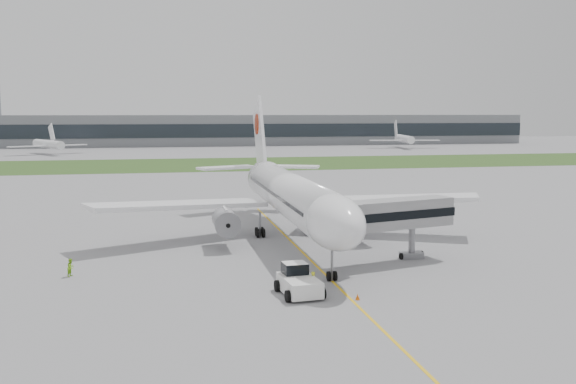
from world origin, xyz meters
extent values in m
plane|color=gray|center=(0.00, 0.00, 0.00)|extent=(600.00, 600.00, 0.00)
cube|color=#325620|center=(0.00, 120.00, 0.01)|extent=(600.00, 50.00, 0.02)
cube|color=slate|center=(0.00, 230.00, 7.00)|extent=(320.00, 22.00, 14.00)
cube|color=#1E252B|center=(0.00, 219.00, 7.00)|extent=(320.00, 0.60, 6.00)
cylinder|color=white|center=(0.00, 4.00, 5.60)|extent=(5.00, 38.00, 5.00)
ellipsoid|color=white|center=(0.00, -15.50, 5.60)|extent=(5.00, 11.00, 5.00)
cube|color=black|center=(0.00, -16.50, 6.50)|extent=(3.20, 1.54, 1.14)
cone|color=white|center=(0.00, 26.00, 6.40)|extent=(5.00, 10.53, 6.16)
cube|color=white|center=(-13.00, 6.00, 4.40)|extent=(22.13, 13.52, 1.70)
cube|color=white|center=(13.00, 6.00, 4.40)|extent=(22.13, 13.52, 1.70)
cylinder|color=#97979C|center=(-8.00, 1.50, 3.00)|extent=(2.70, 5.20, 2.70)
cylinder|color=#97979C|center=(8.00, 1.50, 3.00)|extent=(2.70, 5.20, 2.70)
cube|color=white|center=(0.00, 27.50, 11.50)|extent=(0.45, 10.90, 12.76)
cylinder|color=#A12309|center=(0.00, 28.50, 13.50)|extent=(0.60, 3.20, 3.20)
cube|color=white|center=(-5.00, 28.50, 6.80)|extent=(9.54, 6.34, 0.35)
cube|color=white|center=(5.00, 28.50, 6.80)|extent=(9.54, 6.34, 0.35)
cylinder|color=gray|center=(0.00, -15.00, 1.55)|extent=(0.24, 0.24, 3.10)
cylinder|color=black|center=(-3.20, 7.00, 0.55)|extent=(1.40, 1.10, 1.10)
cylinder|color=black|center=(3.20, 7.00, 0.55)|extent=(1.40, 1.10, 1.10)
cube|color=white|center=(-3.90, -18.92, 0.87)|extent=(3.17, 5.14, 1.31)
cube|color=white|center=(-4.02, -17.62, 1.96)|extent=(2.11, 1.92, 1.09)
cube|color=black|center=(-4.02, -17.62, 2.02)|extent=(2.17, 1.98, 0.93)
cylinder|color=black|center=(-5.52, -17.43, 0.49)|extent=(0.47, 1.01, 0.98)
cylinder|color=black|center=(-2.58, -17.16, 0.49)|extent=(0.47, 1.01, 0.98)
cylinder|color=black|center=(-5.21, -20.68, 0.49)|extent=(0.47, 1.01, 0.98)
cylinder|color=black|center=(-2.28, -20.41, 0.49)|extent=(0.47, 1.01, 0.98)
cube|color=#9D9DA0|center=(7.98, -9.08, 5.03)|extent=(13.83, 6.36, 2.90)
cube|color=black|center=(7.98, -9.08, 5.03)|extent=(14.04, 6.50, 0.87)
cube|color=#9D9DA0|center=(2.17, -11.67, 5.03)|extent=(2.51, 3.29, 3.29)
cylinder|color=gray|center=(10.65, -7.85, 1.84)|extent=(0.68, 0.68, 3.68)
cube|color=gray|center=(10.65, -7.85, 0.34)|extent=(2.60, 1.92, 0.68)
cylinder|color=black|center=(9.44, -8.18, 0.34)|extent=(0.46, 0.73, 0.68)
cylinder|color=black|center=(11.87, -7.52, 0.34)|extent=(0.46, 0.73, 0.68)
cone|color=#E9600C|center=(-4.47, -18.49, 0.26)|extent=(0.37, 0.37, 0.52)
cone|color=#E9600C|center=(0.50, -21.20, 0.26)|extent=(0.38, 0.38, 0.52)
imported|color=yellow|center=(-2.66, -18.52, 0.94)|extent=(0.81, 0.70, 1.88)
imported|color=#8FD824|center=(-23.60, -8.61, 0.86)|extent=(0.94, 1.03, 1.71)
camera|label=1|loc=(-15.21, -70.24, 15.34)|focal=40.00mm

